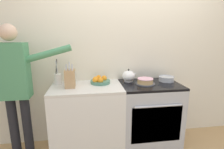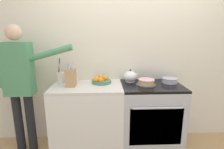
{
  "view_description": "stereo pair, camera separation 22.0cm",
  "coord_description": "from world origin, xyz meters",
  "px_view_note": "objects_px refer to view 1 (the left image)",
  "views": [
    {
      "loc": [
        -0.61,
        -1.86,
        1.57
      ],
      "look_at": [
        -0.3,
        0.26,
        1.06
      ],
      "focal_mm": 28.0,
      "sensor_mm": 36.0,
      "label": 1
    },
    {
      "loc": [
        -0.39,
        -1.88,
        1.57
      ],
      "look_at": [
        -0.3,
        0.26,
        1.06
      ],
      "focal_mm": 28.0,
      "sensor_mm": 36.0,
      "label": 2
    }
  ],
  "objects_px": {
    "knife_block": "(70,78)",
    "person_baker": "(16,82)",
    "layer_cake": "(145,81)",
    "milk_carton": "(73,76)",
    "mixing_bowl": "(166,79)",
    "utensil_crock": "(58,78)",
    "fruit_bowl": "(100,81)",
    "tea_kettle": "(129,76)",
    "stove_range": "(149,115)"
  },
  "relations": [
    {
      "from": "utensil_crock",
      "to": "milk_carton",
      "type": "bearing_deg",
      "value": 9.65
    },
    {
      "from": "utensil_crock",
      "to": "knife_block",
      "type": "bearing_deg",
      "value": -44.09
    },
    {
      "from": "fruit_bowl",
      "to": "mixing_bowl",
      "type": "bearing_deg",
      "value": -1.3
    },
    {
      "from": "layer_cake",
      "to": "tea_kettle",
      "type": "bearing_deg",
      "value": 138.44
    },
    {
      "from": "utensil_crock",
      "to": "milk_carton",
      "type": "height_order",
      "value": "utensil_crock"
    },
    {
      "from": "layer_cake",
      "to": "milk_carton",
      "type": "height_order",
      "value": "milk_carton"
    },
    {
      "from": "layer_cake",
      "to": "mixing_bowl",
      "type": "distance_m",
      "value": 0.36
    },
    {
      "from": "utensil_crock",
      "to": "fruit_bowl",
      "type": "distance_m",
      "value": 0.55
    },
    {
      "from": "knife_block",
      "to": "milk_carton",
      "type": "height_order",
      "value": "knife_block"
    },
    {
      "from": "person_baker",
      "to": "knife_block",
      "type": "bearing_deg",
      "value": -4.92
    },
    {
      "from": "person_baker",
      "to": "stove_range",
      "type": "bearing_deg",
      "value": -4.11
    },
    {
      "from": "fruit_bowl",
      "to": "milk_carton",
      "type": "height_order",
      "value": "milk_carton"
    },
    {
      "from": "mixing_bowl",
      "to": "utensil_crock",
      "type": "distance_m",
      "value": 1.49
    },
    {
      "from": "fruit_bowl",
      "to": "knife_block",
      "type": "bearing_deg",
      "value": -163.35
    },
    {
      "from": "tea_kettle",
      "to": "layer_cake",
      "type": "bearing_deg",
      "value": -41.56
    },
    {
      "from": "layer_cake",
      "to": "person_baker",
      "type": "bearing_deg",
      "value": 179.4
    },
    {
      "from": "mixing_bowl",
      "to": "utensil_crock",
      "type": "height_order",
      "value": "utensil_crock"
    },
    {
      "from": "knife_block",
      "to": "utensil_crock",
      "type": "distance_m",
      "value": 0.24
    },
    {
      "from": "layer_cake",
      "to": "milk_carton",
      "type": "distance_m",
      "value": 0.98
    },
    {
      "from": "tea_kettle",
      "to": "knife_block",
      "type": "distance_m",
      "value": 0.8
    },
    {
      "from": "tea_kettle",
      "to": "milk_carton",
      "type": "relative_size",
      "value": 1.09
    },
    {
      "from": "mixing_bowl",
      "to": "layer_cake",
      "type": "bearing_deg",
      "value": -164.55
    },
    {
      "from": "milk_carton",
      "to": "knife_block",
      "type": "bearing_deg",
      "value": -95.2
    },
    {
      "from": "tea_kettle",
      "to": "milk_carton",
      "type": "bearing_deg",
      "value": 177.26
    },
    {
      "from": "fruit_bowl",
      "to": "layer_cake",
      "type": "bearing_deg",
      "value": -11.05
    },
    {
      "from": "tea_kettle",
      "to": "utensil_crock",
      "type": "bearing_deg",
      "value": 179.72
    },
    {
      "from": "person_baker",
      "to": "mixing_bowl",
      "type": "bearing_deg",
      "value": -1.42
    },
    {
      "from": "fruit_bowl",
      "to": "milk_carton",
      "type": "relative_size",
      "value": 1.31
    },
    {
      "from": "knife_block",
      "to": "milk_carton",
      "type": "distance_m",
      "value": 0.2
    },
    {
      "from": "stove_range",
      "to": "layer_cake",
      "type": "distance_m",
      "value": 0.5
    },
    {
      "from": "mixing_bowl",
      "to": "stove_range",
      "type": "bearing_deg",
      "value": -161.36
    },
    {
      "from": "fruit_bowl",
      "to": "person_baker",
      "type": "distance_m",
      "value": 1.02
    },
    {
      "from": "knife_block",
      "to": "person_baker",
      "type": "height_order",
      "value": "person_baker"
    },
    {
      "from": "layer_cake",
      "to": "fruit_bowl",
      "type": "distance_m",
      "value": 0.61
    },
    {
      "from": "knife_block",
      "to": "fruit_bowl",
      "type": "xyz_separation_m",
      "value": [
        0.38,
        0.11,
        -0.08
      ]
    },
    {
      "from": "knife_block",
      "to": "mixing_bowl",
      "type": "bearing_deg",
      "value": 3.98
    },
    {
      "from": "tea_kettle",
      "to": "milk_carton",
      "type": "xyz_separation_m",
      "value": [
        -0.77,
        0.04,
        0.02
      ]
    },
    {
      "from": "stove_range",
      "to": "tea_kettle",
      "type": "distance_m",
      "value": 0.61
    },
    {
      "from": "stove_range",
      "to": "utensil_crock",
      "type": "xyz_separation_m",
      "value": [
        -1.22,
        0.16,
        0.53
      ]
    },
    {
      "from": "layer_cake",
      "to": "utensil_crock",
      "type": "relative_size",
      "value": 0.78
    },
    {
      "from": "layer_cake",
      "to": "person_baker",
      "type": "relative_size",
      "value": 0.15
    },
    {
      "from": "knife_block",
      "to": "fruit_bowl",
      "type": "relative_size",
      "value": 1.19
    },
    {
      "from": "knife_block",
      "to": "person_baker",
      "type": "distance_m",
      "value": 0.64
    },
    {
      "from": "tea_kettle",
      "to": "knife_block",
      "type": "bearing_deg",
      "value": -168.4
    },
    {
      "from": "milk_carton",
      "to": "person_baker",
      "type": "relative_size",
      "value": 0.12
    },
    {
      "from": "layer_cake",
      "to": "tea_kettle",
      "type": "relative_size",
      "value": 1.17
    },
    {
      "from": "stove_range",
      "to": "person_baker",
      "type": "height_order",
      "value": "person_baker"
    },
    {
      "from": "layer_cake",
      "to": "knife_block",
      "type": "xyz_separation_m",
      "value": [
        -0.97,
        0.0,
        0.08
      ]
    },
    {
      "from": "stove_range",
      "to": "utensil_crock",
      "type": "bearing_deg",
      "value": 172.32
    },
    {
      "from": "stove_range",
      "to": "layer_cake",
      "type": "bearing_deg",
      "value": -176.42
    }
  ]
}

